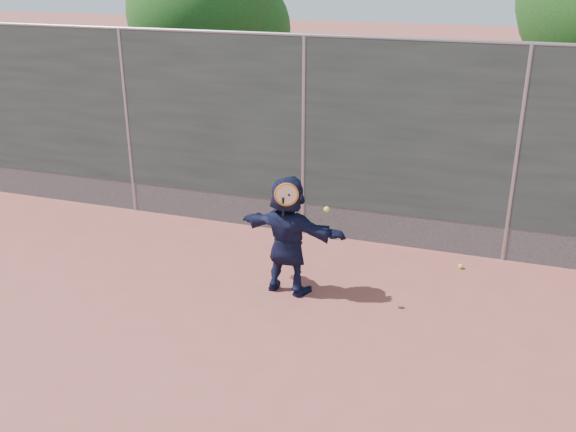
% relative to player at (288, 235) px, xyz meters
% --- Properties ---
extents(ground, '(80.00, 80.00, 0.00)m').
position_rel_player_xyz_m(ground, '(-0.40, -1.64, -0.77)').
color(ground, '#9E4C42').
rests_on(ground, ground).
extents(player, '(1.49, 0.66, 1.55)m').
position_rel_player_xyz_m(player, '(0.00, 0.00, 0.00)').
color(player, '#121634').
rests_on(player, ground).
extents(ball_ground, '(0.07, 0.07, 0.07)m').
position_rel_player_xyz_m(ball_ground, '(2.06, 1.36, -0.74)').
color(ball_ground, '#CAE332').
rests_on(ball_ground, ground).
extents(fence, '(20.00, 0.06, 3.03)m').
position_rel_player_xyz_m(fence, '(-0.40, 1.86, 0.81)').
color(fence, '#38423D').
rests_on(fence, ground).
extents(swing_action, '(0.67, 0.15, 0.51)m').
position_rel_player_xyz_m(swing_action, '(0.10, -0.20, 0.58)').
color(swing_action, orange).
rests_on(swing_action, ground).
extents(tree_left, '(3.15, 3.00, 4.53)m').
position_rel_player_xyz_m(tree_left, '(-3.25, 4.91, 2.17)').
color(tree_left, '#382314').
rests_on(tree_left, ground).
extents(weed_clump, '(0.68, 0.07, 0.30)m').
position_rel_player_xyz_m(weed_clump, '(-0.11, 1.74, -0.64)').
color(weed_clump, '#387226').
rests_on(weed_clump, ground).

